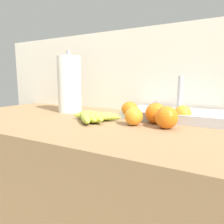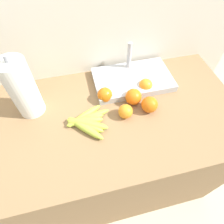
# 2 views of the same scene
# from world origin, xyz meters

# --- Properties ---
(counter) EXTENTS (1.55, 0.69, 0.85)m
(counter) POSITION_xyz_m (0.00, 0.00, 0.43)
(counter) COLOR olive
(counter) RESTS_ON ground
(wall_back) EXTENTS (1.95, 0.06, 1.30)m
(wall_back) POSITION_xyz_m (0.00, 0.38, 0.65)
(wall_back) COLOR silver
(wall_back) RESTS_ON ground
(banana_bunch) EXTENTS (0.22, 0.22, 0.04)m
(banana_bunch) POSITION_xyz_m (-0.01, -0.02, 0.87)
(banana_bunch) COLOR #AEC63F
(banana_bunch) RESTS_ON counter
(orange_center) EXTENTS (0.07, 0.07, 0.07)m
(orange_center) POSITION_xyz_m (0.18, -0.02, 0.89)
(orange_center) COLOR orange
(orange_center) RESTS_ON counter
(orange_far_right) EXTENTS (0.08, 0.08, 0.08)m
(orange_far_right) POSITION_xyz_m (0.30, -0.01, 0.89)
(orange_far_right) COLOR orange
(orange_far_right) RESTS_ON counter
(orange_back_right) EXTENTS (0.08, 0.08, 0.08)m
(orange_back_right) POSITION_xyz_m (0.11, 0.11, 0.89)
(orange_back_right) COLOR orange
(orange_back_right) RESTS_ON counter
(orange_right) EXTENTS (0.08, 0.08, 0.08)m
(orange_right) POSITION_xyz_m (0.24, 0.06, 0.89)
(orange_right) COLOR orange
(orange_right) RESTS_ON counter
(orange_front) EXTENTS (0.07, 0.07, 0.07)m
(orange_front) POSITION_xyz_m (0.33, 0.12, 0.89)
(orange_front) COLOR orange
(orange_front) RESTS_ON counter
(paper_towel_roll) EXTENTS (0.12, 0.12, 0.32)m
(paper_towel_roll) POSITION_xyz_m (-0.26, 0.13, 1.00)
(paper_towel_roll) COLOR white
(paper_towel_roll) RESTS_ON counter
(sink_basin) EXTENTS (0.42, 0.25, 0.19)m
(sink_basin) POSITION_xyz_m (0.28, 0.20, 0.87)
(sink_basin) COLOR #B7BABF
(sink_basin) RESTS_ON counter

